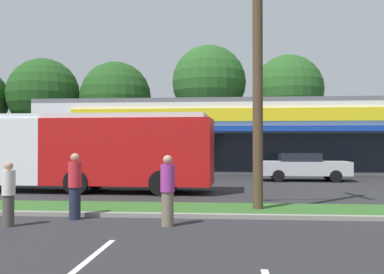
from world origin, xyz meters
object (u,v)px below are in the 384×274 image
Objects in this scene: city_bus at (65,150)px; car_2 at (98,167)px; pedestrian_far at (168,190)px; car_1 at (303,166)px; utility_pole at (253,32)px; pedestrian_mid at (75,186)px; pedestrian_by_pole at (9,194)px.

city_bus reaches higher than car_2.
car_1 is at bearing -65.11° from pedestrian_far.
utility_pole is 5.61× the size of pedestrian_mid.
utility_pole is 5.47m from pedestrian_far.
utility_pole reaches higher than city_bus.
pedestrian_mid reaches higher than car_1.
utility_pole is 8.03m from pedestrian_by_pole.
pedestrian_mid is (2.86, -6.83, -0.88)m from city_bus.
city_bus reaches higher than pedestrian_far.
pedestrian_mid is 2.72m from pedestrian_far.
car_2 is at bearing -20.23° from pedestrian_far.
car_2 is (-0.25, 5.58, -1.01)m from city_bus.
car_1 is 15.47m from pedestrian_mid.
utility_pole reaches higher than pedestrian_far.
utility_pole is at bearing -105.76° from car_1.
car_2 is 2.47× the size of pedestrian_far.
pedestrian_by_pole is 0.91× the size of pedestrian_far.
car_1 is 17.12m from pedestrian_by_pole.
pedestrian_far reaches higher than car_2.
city_bus is 7.98× the size of pedestrian_by_pole.
pedestrian_mid is at bearing -71.68° from pedestrian_by_pole.
car_1 is 3.02× the size of pedestrian_by_pole.
utility_pole is 2.31× the size of car_2.
car_1 is at bearing -66.79° from pedestrian_mid.
city_bus is (-7.67, 5.26, -3.54)m from utility_pole.
pedestrian_by_pole is (1.61, -7.99, -0.97)m from city_bus.
pedestrian_mid is at bearing -121.51° from car_1.
pedestrian_mid is at bearing 104.08° from car_2.
pedestrian_by_pole is 1.71m from pedestrian_mid.
car_1 reaches higher than car_2.
utility_pole is 9.95m from city_bus.
car_2 is at bearing -176.05° from car_1.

